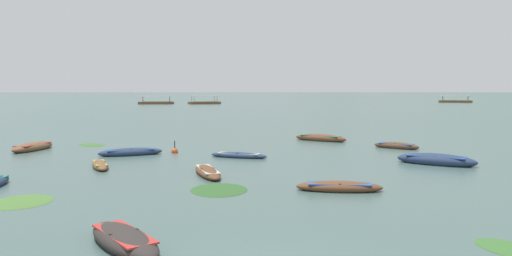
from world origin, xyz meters
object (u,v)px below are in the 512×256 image
at_px(rowboat_2, 339,187).
at_px(ferry_0, 156,103).
at_px(ferry_1, 204,103).
at_px(ferry_2, 455,101).
at_px(rowboat_6, 33,147).
at_px(rowboat_7, 124,240).
at_px(rowboat_11, 396,146).
at_px(rowboat_12, 100,165).
at_px(mooring_buoy, 175,151).
at_px(rowboat_5, 131,152).
at_px(rowboat_10, 239,155).
at_px(rowboat_1, 320,138).
at_px(rowboat_8, 208,172).
at_px(rowboat_3, 436,160).

height_order(rowboat_2, ferry_0, ferry_0).
distance_m(ferry_1, ferry_2, 83.81).
relative_size(rowboat_6, rowboat_7, 1.23).
xyz_separation_m(rowboat_7, rowboat_11, (14.29, 19.63, -0.01)).
relative_size(rowboat_7, rowboat_12, 1.10).
bearing_deg(mooring_buoy, rowboat_5, -160.92).
height_order(rowboat_7, rowboat_10, rowboat_7).
bearing_deg(ferry_2, rowboat_2, -117.94).
height_order(rowboat_1, rowboat_5, rowboat_1).
bearing_deg(rowboat_8, rowboat_3, 11.64).
distance_m(rowboat_1, mooring_buoy, 12.72).
distance_m(rowboat_11, ferry_0, 112.12).
height_order(rowboat_7, mooring_buoy, mooring_buoy).
bearing_deg(rowboat_10, rowboat_1, 53.11).
distance_m(rowboat_8, rowboat_12, 6.24).
xyz_separation_m(rowboat_12, ferry_2, (81.38, 126.01, 0.31)).
bearing_deg(rowboat_2, ferry_0, 102.72).
height_order(rowboat_11, ferry_2, ferry_2).
height_order(rowboat_6, ferry_0, ferry_0).
bearing_deg(rowboat_5, ferry_0, 98.53).
xyz_separation_m(rowboat_6, rowboat_8, (12.38, -9.83, -0.07)).
bearing_deg(rowboat_12, mooring_buoy, 59.99).
xyz_separation_m(rowboat_5, rowboat_11, (17.87, 2.52, -0.01)).
distance_m(rowboat_3, rowboat_8, 12.64).
xyz_separation_m(rowboat_10, ferry_1, (-8.88, 110.59, 0.32)).
relative_size(rowboat_11, ferry_0, 0.29).
height_order(rowboat_12, ferry_1, ferry_1).
bearing_deg(rowboat_3, rowboat_8, -168.36).
distance_m(rowboat_8, ferry_0, 118.28).
xyz_separation_m(rowboat_6, rowboat_11, (25.06, -0.30, -0.04)).
bearing_deg(rowboat_11, ferry_2, 62.10).
distance_m(rowboat_5, rowboat_7, 17.48).
bearing_deg(rowboat_3, ferry_2, 63.32).
bearing_deg(rowboat_8, rowboat_11, 36.94).
xyz_separation_m(rowboat_12, ferry_0, (-15.83, 113.91, 0.31)).
height_order(rowboat_10, ferry_0, ferry_0).
relative_size(rowboat_1, rowboat_6, 1.00).
distance_m(rowboat_2, rowboat_10, 10.23).
height_order(rowboat_2, rowboat_5, rowboat_5).
bearing_deg(rowboat_8, rowboat_5, 126.53).
bearing_deg(rowboat_5, rowboat_7, -78.17).
relative_size(rowboat_5, ferry_1, 0.41).
bearing_deg(rowboat_11, rowboat_3, -92.42).
bearing_deg(rowboat_8, mooring_buoy, 107.90).
height_order(ferry_0, ferry_2, same).
height_order(rowboat_2, ferry_1, ferry_1).
bearing_deg(ferry_0, rowboat_2, -77.28).
xyz_separation_m(rowboat_8, rowboat_10, (1.56, 5.65, -0.01)).
distance_m(rowboat_2, rowboat_3, 9.34).
distance_m(rowboat_6, mooring_buoy, 10.01).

